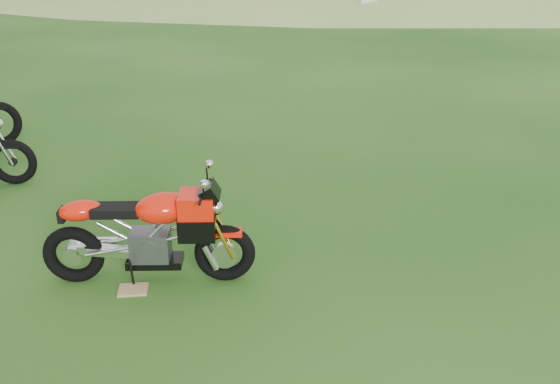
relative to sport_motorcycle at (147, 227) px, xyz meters
name	(u,v)px	position (x,y,z in m)	size (l,w,h in m)	color
ground	(316,303)	(1.30, -0.84, -0.55)	(120.00, 120.00, 0.00)	#15420E
sport_motorcycle	(147,227)	(0.00, 0.00, 0.00)	(1.83, 0.46, 1.10)	red
plywood_board	(133,290)	(-0.19, -0.13, -0.54)	(0.26, 0.21, 0.02)	tan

